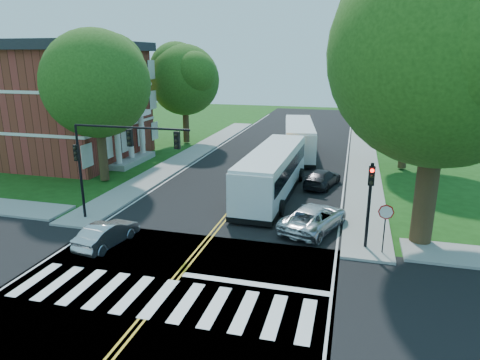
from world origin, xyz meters
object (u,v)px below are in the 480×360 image
(signal_nw, at_px, (113,151))
(suv, at_px, (314,218))
(dark_sedan, at_px, (322,178))
(bus_lead, at_px, (273,172))
(bus_follow, at_px, (299,138))
(hatchback, at_px, (107,234))
(signal_ne, at_px, (370,195))

(signal_nw, xyz_separation_m, suv, (11.24, 1.96, -3.65))
(dark_sedan, bearing_deg, suv, 106.37)
(bus_lead, xyz_separation_m, suv, (3.47, -5.59, -1.01))
(bus_lead, xyz_separation_m, bus_follow, (0.11, 13.41, -0.04))
(signal_nw, height_order, suv, signal_nw)
(signal_nw, distance_m, dark_sedan, 15.73)
(dark_sedan, bearing_deg, bus_follow, -58.23)
(suv, bearing_deg, hatchback, 44.95)
(bus_lead, xyz_separation_m, dark_sedan, (3.25, 3.03, -1.08))
(bus_lead, height_order, dark_sedan, bus_lead)
(hatchback, xyz_separation_m, dark_sedan, (9.98, 13.50, 0.01))
(suv, bearing_deg, bus_follow, -60.60)
(bus_lead, bearing_deg, dark_sedan, -135.57)
(signal_ne, relative_size, bus_follow, 0.35)
(signal_ne, xyz_separation_m, bus_follow, (-6.18, 20.96, -1.26))
(signal_ne, xyz_separation_m, dark_sedan, (-3.04, 10.58, -2.30))
(signal_ne, bearing_deg, suv, 145.29)
(signal_nw, relative_size, hatchback, 1.85)
(signal_nw, height_order, bus_follow, signal_nw)
(hatchback, height_order, dark_sedan, dark_sedan)
(signal_ne, height_order, dark_sedan, signal_ne)
(bus_follow, xyz_separation_m, hatchback, (-6.84, -23.88, -1.05))
(suv, relative_size, dark_sedan, 1.16)
(dark_sedan, bearing_deg, signal_ne, 120.95)
(signal_nw, bearing_deg, bus_lead, 44.21)
(signal_ne, distance_m, dark_sedan, 11.24)
(signal_nw, height_order, bus_lead, signal_nw)
(signal_nw, bearing_deg, signal_ne, 0.05)
(suv, height_order, dark_sedan, suv)
(signal_nw, relative_size, bus_lead, 0.56)
(signal_nw, xyz_separation_m, dark_sedan, (11.02, 10.59, -3.72))
(signal_nw, bearing_deg, hatchback, -70.40)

